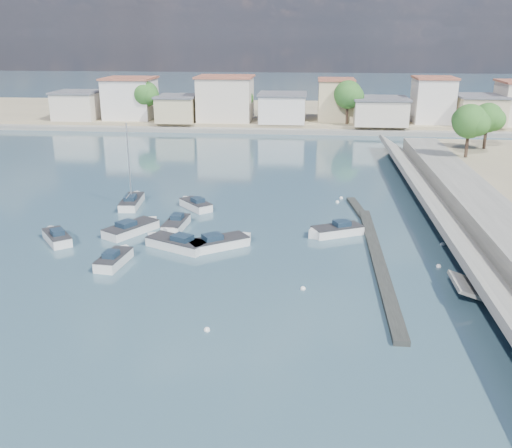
{
  "coord_description": "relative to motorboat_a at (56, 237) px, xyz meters",
  "views": [
    {
      "loc": [
        1.25,
        -32.96,
        17.42
      ],
      "look_at": [
        -3.23,
        14.53,
        1.4
      ],
      "focal_mm": 40.0,
      "sensor_mm": 36.0,
      "label": 1
    }
  ],
  "objects": [
    {
      "name": "far_shore_land",
      "position": [
        20.67,
        79.73,
        0.32
      ],
      "size": [
        160.0,
        40.0,
        1.4
      ],
      "primitive_type": "cube",
      "color": "gray",
      "rests_on": "ground"
    },
    {
      "name": "motorboat_g",
      "position": [
        9.69,
        4.2,
        0.0
      ],
      "size": [
        1.94,
        4.9,
        1.48
      ],
      "color": "silver",
      "rests_on": "ground"
    },
    {
      "name": "motorboat_d",
      "position": [
        24.44,
        3.94,
        -0.0
      ],
      "size": [
        5.04,
        3.72,
        1.48
      ],
      "color": "silver",
      "rests_on": "ground"
    },
    {
      "name": "breakwater",
      "position": [
        27.57,
        0.42,
        -0.21
      ],
      "size": [
        2.0,
        31.02,
        0.35
      ],
      "color": "black",
      "rests_on": "ground"
    },
    {
      "name": "motorboat_e",
      "position": [
        6.03,
        2.97,
        -0.0
      ],
      "size": [
        4.48,
        5.58,
        1.48
      ],
      "color": "silver",
      "rests_on": "ground"
    },
    {
      "name": "motorboat_b",
      "position": [
        6.82,
        -4.49,
        -0.0
      ],
      "size": [
        2.08,
        4.56,
        1.48
      ],
      "color": "silver",
      "rests_on": "ground"
    },
    {
      "name": "motorboat_h",
      "position": [
        14.65,
        -0.03,
        -0.0
      ],
      "size": [
        5.38,
        4.59,
        1.48
      ],
      "color": "silver",
      "rests_on": "ground"
    },
    {
      "name": "ground",
      "position": [
        20.67,
        27.73,
        -0.38
      ],
      "size": [
        400.0,
        400.0,
        0.0
      ],
      "primitive_type": "plane",
      "color": "#284351",
      "rests_on": "ground"
    },
    {
      "name": "motorboat_c",
      "position": [
        10.73,
        -0.54,
        0.0
      ],
      "size": [
        5.88,
        4.25,
        1.48
      ],
      "color": "silver",
      "rests_on": "ground"
    },
    {
      "name": "mooring_buoys",
      "position": [
        25.75,
        1.27,
        -0.33
      ],
      "size": [
        18.08,
        30.92,
        0.39
      ],
      "color": "white",
      "rests_on": "ground"
    },
    {
      "name": "motorboat_a",
      "position": [
        0.0,
        0.0,
        0.0
      ],
      "size": [
        3.78,
        4.2,
        1.48
      ],
      "color": "silver",
      "rests_on": "ground"
    },
    {
      "name": "motorboat_f",
      "position": [
        10.17,
        11.0,
        -0.0
      ],
      "size": [
        3.97,
        4.19,
        1.48
      ],
      "color": "silver",
      "rests_on": "ground"
    },
    {
      "name": "far_town",
      "position": [
        31.38,
        64.65,
        4.56
      ],
      "size": [
        113.01,
        12.8,
        8.35
      ],
      "color": "beige",
      "rests_on": "far_shore_land"
    },
    {
      "name": "far_shore_quay",
      "position": [
        20.67,
        58.73,
        0.02
      ],
      "size": [
        160.0,
        2.5,
        0.8
      ],
      "primitive_type": "cube",
      "color": "slate",
      "rests_on": "ground"
    },
    {
      "name": "shore_trees",
      "position": [
        29.01,
        55.85,
        5.84
      ],
      "size": [
        74.56,
        38.32,
        7.92
      ],
      "color": "#38281E",
      "rests_on": "ground"
    },
    {
      "name": "sailboat",
      "position": [
        3.33,
        11.48,
        0.04
      ],
      "size": [
        2.27,
        5.87,
        9.0
      ],
      "color": "silver",
      "rests_on": "ground"
    }
  ]
}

